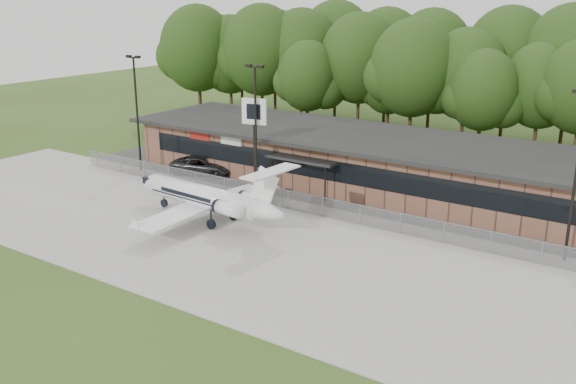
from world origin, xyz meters
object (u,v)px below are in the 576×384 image
Objects in this scene: terminal at (358,158)px; suv at (203,166)px; business_jet at (209,199)px; pole_sign at (254,122)px.

terminal reaches higher than suv.
terminal is at bearing -85.10° from suv.
terminal is at bearing 77.74° from business_jet.
business_jet is (-4.09, -14.16, -0.47)m from terminal.
suv is (-12.54, -5.16, -1.37)m from terminal.
business_jet is 8.24m from pole_sign.
terminal is 14.75m from business_jet.
pole_sign reaches higher than terminal.
pole_sign is (7.20, -1.98, 5.03)m from suv.
terminal is 2.89× the size of business_jet.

